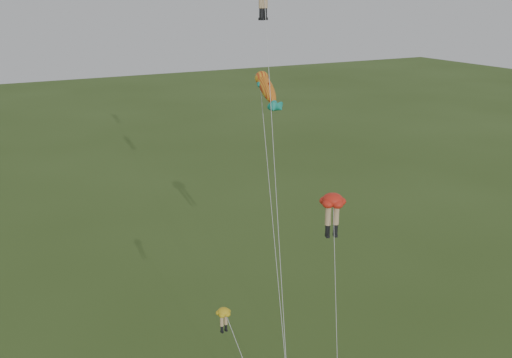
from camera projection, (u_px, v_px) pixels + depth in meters
name	position (u px, v px, depth m)	size (l,w,h in m)	color
legs_kite_red_mid	(333.00, 205.00, 33.59)	(3.21, 5.59, 12.53)	red
legs_kite_yellow	(228.00, 325.00, 28.82)	(2.72, 2.85, 8.64)	gold
fish_kite	(267.00, 90.00, 34.78)	(3.49, 9.82, 19.38)	orange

